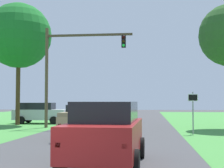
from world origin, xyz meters
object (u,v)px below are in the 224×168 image
object	(u,v)px
red_suv_near	(106,132)
crossing_suv_far	(40,113)
pickup_truck_lead	(86,120)
traffic_light	(68,62)
extra_tree_1	(19,36)
keep_moving_sign	(193,107)

from	to	relation	value
red_suv_near	crossing_suv_far	distance (m)	20.35
pickup_truck_lead	traffic_light	xyz separation A→B (m)	(-2.58, 6.35, 4.01)
pickup_truck_lead	traffic_light	distance (m)	7.94
red_suv_near	pickup_truck_lead	size ratio (longest dim) A/B	0.90
extra_tree_1	red_suv_near	bearing A→B (deg)	-59.77
pickup_truck_lead	extra_tree_1	distance (m)	13.50
red_suv_near	traffic_light	bearing A→B (deg)	108.53
traffic_light	crossing_suv_far	distance (m)	7.07
keep_moving_sign	extra_tree_1	size ratio (longest dim) A/B	0.25
extra_tree_1	keep_moving_sign	bearing A→B (deg)	-25.53
keep_moving_sign	pickup_truck_lead	bearing A→B (deg)	-158.29
pickup_truck_lead	traffic_light	world-z (taller)	traffic_light
traffic_light	keep_moving_sign	bearing A→B (deg)	-24.21
traffic_light	extra_tree_1	world-z (taller)	extra_tree_1
keep_moving_sign	red_suv_near	bearing A→B (deg)	-111.59
pickup_truck_lead	extra_tree_1	size ratio (longest dim) A/B	0.50
crossing_suv_far	extra_tree_1	world-z (taller)	extra_tree_1
red_suv_near	extra_tree_1	bearing A→B (deg)	120.23
traffic_light	keep_moving_sign	distance (m)	10.09
pickup_truck_lead	keep_moving_sign	distance (m)	6.62
traffic_light	extra_tree_1	xyz separation A→B (m)	(-5.01, 2.63, 2.63)
red_suv_near	pickup_truck_lead	world-z (taller)	red_suv_near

